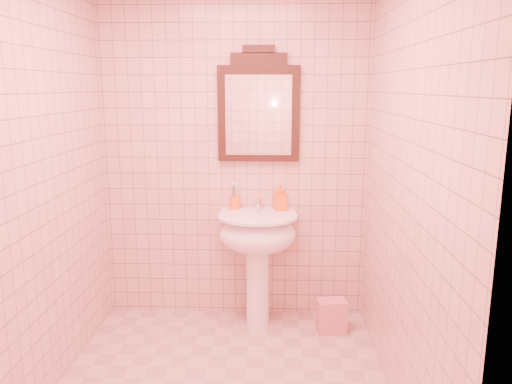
{
  "coord_description": "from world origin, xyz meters",
  "views": [
    {
      "loc": [
        0.3,
        -2.62,
        1.77
      ],
      "look_at": [
        0.18,
        0.55,
        1.1
      ],
      "focal_mm": 35.0,
      "sensor_mm": 36.0,
      "label": 1
    }
  ],
  "objects_px": {
    "mirror": "(259,109)",
    "soap_dispenser": "(280,197)",
    "toothbrush_cup": "(235,202)",
    "pedestal_sink": "(258,242)",
    "towel": "(331,316)"
  },
  "relations": [
    {
      "from": "toothbrush_cup",
      "to": "towel",
      "type": "bearing_deg",
      "value": -20.41
    },
    {
      "from": "mirror",
      "to": "soap_dispenser",
      "type": "distance_m",
      "value": 0.68
    },
    {
      "from": "toothbrush_cup",
      "to": "pedestal_sink",
      "type": "bearing_deg",
      "value": -45.74
    },
    {
      "from": "toothbrush_cup",
      "to": "soap_dispenser",
      "type": "distance_m",
      "value": 0.35
    },
    {
      "from": "mirror",
      "to": "toothbrush_cup",
      "type": "height_order",
      "value": "mirror"
    },
    {
      "from": "pedestal_sink",
      "to": "toothbrush_cup",
      "type": "height_order",
      "value": "toothbrush_cup"
    },
    {
      "from": "mirror",
      "to": "towel",
      "type": "relative_size",
      "value": 3.35
    },
    {
      "from": "pedestal_sink",
      "to": "soap_dispenser",
      "type": "height_order",
      "value": "soap_dispenser"
    },
    {
      "from": "pedestal_sink",
      "to": "toothbrush_cup",
      "type": "distance_m",
      "value": 0.36
    },
    {
      "from": "mirror",
      "to": "soap_dispenser",
      "type": "xyz_separation_m",
      "value": [
        0.17,
        -0.05,
        -0.65
      ]
    },
    {
      "from": "pedestal_sink",
      "to": "toothbrush_cup",
      "type": "bearing_deg",
      "value": 134.26
    },
    {
      "from": "towel",
      "to": "soap_dispenser",
      "type": "bearing_deg",
      "value": 147.75
    },
    {
      "from": "pedestal_sink",
      "to": "towel",
      "type": "distance_m",
      "value": 0.77
    },
    {
      "from": "mirror",
      "to": "toothbrush_cup",
      "type": "distance_m",
      "value": 0.72
    },
    {
      "from": "pedestal_sink",
      "to": "soap_dispenser",
      "type": "distance_m",
      "value": 0.38
    }
  ]
}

